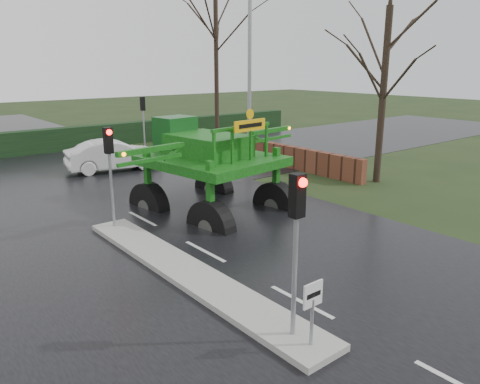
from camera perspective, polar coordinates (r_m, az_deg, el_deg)
ground at (r=11.55m, az=7.44°, el=-13.20°), size 140.00×140.00×0.00m
road_main at (r=19.26m, az=-14.58°, el=-1.74°), size 14.00×80.00×0.02m
road_cross at (r=24.69m, az=-20.47°, el=1.50°), size 80.00×12.00×0.02m
median_island at (r=12.85m, az=-6.55°, el=-9.67°), size 1.20×10.00×0.16m
hedge_row at (r=32.13m, az=-25.31°, el=5.37°), size 44.00×0.90×1.50m
brick_wall at (r=29.51m, az=-0.94°, el=5.77°), size 0.40×20.00×1.20m
keep_left_sign at (r=9.31m, az=8.84°, el=-13.30°), size 0.50×0.07×1.35m
traffic_signal_near at (r=9.00m, az=6.92°, el=-3.58°), size 0.26×0.33×3.52m
traffic_signal_mid at (r=15.91m, az=-15.63°, el=4.25°), size 0.26×0.33×3.52m
traffic_signal_far at (r=30.45m, az=-11.75°, el=9.53°), size 0.26×0.33×3.52m
street_light_right at (r=24.54m, az=0.61°, el=16.48°), size 3.85×0.30×10.00m
tree_right_near at (r=22.94m, az=17.25°, el=13.92°), size 5.60×5.60×9.64m
tree_right_far at (r=34.61m, az=-2.93°, el=16.96°), size 7.00×7.00×12.05m
crop_sprayer at (r=15.83m, az=-4.28°, el=3.85°), size 8.84×6.04×4.97m
white_sedan at (r=25.92m, az=-15.01°, el=2.56°), size 5.16×2.63×1.62m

